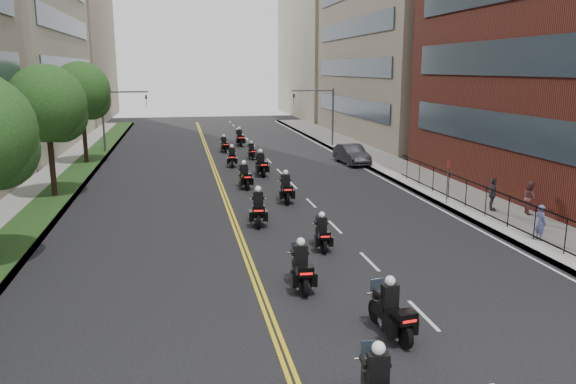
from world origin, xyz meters
The scene contains 24 objects.
sidewalk_right centered at (12.00, 25.00, 0.07)m, with size 4.00×90.00×0.15m, color gray.
sidewalk_left centered at (-12.00, 25.00, 0.07)m, with size 4.00×90.00×0.15m, color gray.
grass_strip centered at (-11.20, 25.00, 0.17)m, with size 2.00×90.00×0.04m, color #153C16.
building_right_far centered at (21.50, 78.00, 13.00)m, with size 15.00×28.00×26.00m, color gray.
building_left_far centered at (-22.00, 78.00, 13.00)m, with size 16.00×28.00×26.00m, color gray.
iron_fence centered at (11.00, 12.00, 0.90)m, with size 0.05×28.00×1.50m.
street_trees centered at (-11.05, 18.61, 5.13)m, with size 4.40×38.40×7.98m.
traffic_signal_right centered at (9.54, 42.00, 3.70)m, with size 4.09×0.20×5.60m.
traffic_signal_left centered at (-9.54, 42.00, 3.70)m, with size 4.09×0.20×5.60m.
motorcycle_1 centered at (1.72, 3.92, 0.69)m, with size 0.72×2.36×1.75m.
motorcycle_2 centered at (-0.01, 7.86, 0.70)m, with size 0.58×2.40×1.77m.
motorcycle_3 centered at (1.77, 11.94, 0.62)m, with size 0.60×2.12×1.57m.
motorcycle_4 centered at (-0.32, 16.21, 0.74)m, with size 0.75×2.53×1.87m.
motorcycle_5 centered at (1.87, 20.56, 0.72)m, with size 0.64×2.47×1.82m.
motorcycle_6 centered at (0.00, 24.75, 0.69)m, with size 0.65×2.38×1.75m.
motorcycle_7 centered at (1.63, 28.76, 0.74)m, with size 0.64×2.54×1.87m.
motorcycle_8 centered at (-0.01, 32.95, 0.67)m, with size 0.62×2.30×1.70m.
motorcycle_9 centered at (1.94, 36.25, 0.60)m, with size 0.53×2.06×1.52m.
motorcycle_10 centered at (0.01, 40.81, 0.62)m, with size 0.59×2.14×1.58m.
motorcycle_11 centered at (1.83, 44.57, 0.73)m, with size 0.60×2.52×1.86m.
parked_sedan centered at (9.40, 32.29, 0.77)m, with size 1.63×4.67×1.54m, color black.
pedestrian_a centered at (11.20, 10.89, 0.93)m, with size 0.57×0.37×1.55m, color #4E568F.
pedestrian_b centered at (13.45, 14.99, 0.99)m, with size 0.81×0.63×1.67m, color brown.
pedestrian_c centered at (11.97, 16.02, 1.00)m, with size 1.00×0.42×1.70m, color #3E3D44.
Camera 1 is at (-3.91, -9.89, 7.40)m, focal length 35.00 mm.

